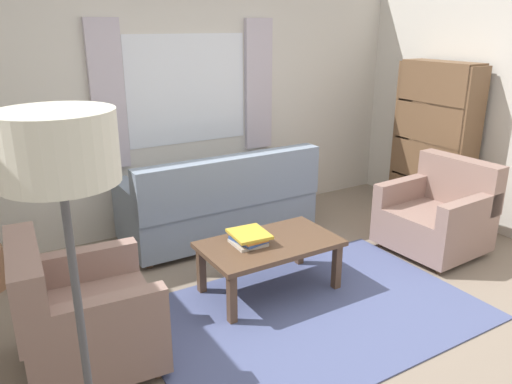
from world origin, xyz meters
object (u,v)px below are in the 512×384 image
bookshelf (434,140)px  armchair_left (80,316)px  armchair_right (438,215)px  standing_lamp (62,187)px  book_stack_on_table (249,238)px  coffee_table (270,248)px  couch (220,205)px

bookshelf → armchair_left: bearing=99.5°
armchair_right → standing_lamp: (-3.53, -1.24, 1.24)m
armchair_right → bookshelf: size_ratio=0.51×
standing_lamp → armchair_left: bearing=81.1°
book_stack_on_table → bookshelf: (2.60, 0.44, 0.40)m
armchair_left → bookshelf: bearing=-76.2°
book_stack_on_table → standing_lamp: size_ratio=0.18×
armchair_left → armchair_right: (3.34, 0.01, 0.00)m
armchair_right → bookshelf: bearing=133.2°
coffee_table → standing_lamp: size_ratio=0.60×
armchair_right → coffee_table: 1.82m
armchair_left → bookshelf: size_ratio=0.52×
bookshelf → standing_lamp: bearing=114.6°
armchair_left → bookshelf: bookshelf is taller
book_stack_on_table → bookshelf: 2.67m
armchair_left → book_stack_on_table: armchair_left is taller
couch → book_stack_on_table: (-0.30, -1.08, 0.12)m
armchair_left → standing_lamp: 1.76m
standing_lamp → armchair_right: bearing=19.4°
coffee_table → armchair_left: bearing=-173.7°
armchair_left → bookshelf: 4.06m
book_stack_on_table → couch: bearing=74.4°
book_stack_on_table → bookshelf: bearing=9.6°
armchair_left → armchair_right: bearing=-85.7°
couch → standing_lamp: bearing=53.8°
book_stack_on_table → standing_lamp: standing_lamp is taller
bookshelf → armchair_right: bearing=136.2°
armchair_right → armchair_left: bearing=-92.9°
armchair_right → coffee_table: (-1.81, 0.16, 0.03)m
couch → armchair_right: 2.12m
armchair_left → standing_lamp: size_ratio=0.49×
book_stack_on_table → standing_lamp: (-1.56, -1.47, 1.10)m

